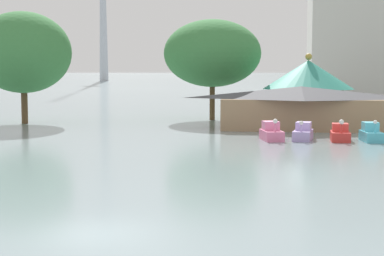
% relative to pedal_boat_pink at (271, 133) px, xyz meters
% --- Properties ---
extents(ground_plane, '(2000.00, 2000.00, 0.00)m').
position_rel_pedal_boat_pink_xyz_m(ground_plane, '(-6.33, -27.99, -0.59)').
color(ground_plane, gray).
extents(pedal_boat_pink, '(2.01, 3.12, 1.79)m').
position_rel_pedal_boat_pink_xyz_m(pedal_boat_pink, '(0.00, 0.00, 0.00)').
color(pedal_boat_pink, pink).
rests_on(pedal_boat_pink, ground).
extents(pedal_boat_lavender, '(1.84, 3.14, 1.62)m').
position_rel_pedal_boat_pink_xyz_m(pedal_boat_lavender, '(2.49, 0.45, -0.03)').
color(pedal_boat_lavender, '#B299D8').
rests_on(pedal_boat_lavender, ground).
extents(pedal_boat_red, '(1.55, 2.65, 1.78)m').
position_rel_pedal_boat_pink_xyz_m(pedal_boat_red, '(5.32, 0.04, -0.04)').
color(pedal_boat_red, red).
rests_on(pedal_boat_red, ground).
extents(pedal_boat_cyan, '(1.53, 2.78, 1.76)m').
position_rel_pedal_boat_pink_xyz_m(pedal_boat_cyan, '(7.67, 0.09, -0.00)').
color(pedal_boat_cyan, '#4CB7CC').
rests_on(pedal_boat_cyan, ground).
extents(boathouse, '(15.83, 6.77, 3.99)m').
position_rel_pedal_boat_pink_xyz_m(boathouse, '(2.82, 9.14, 1.50)').
color(boathouse, '#9E7F5B').
rests_on(boathouse, ground).
extents(green_roof_pavilion, '(9.31, 9.31, 7.21)m').
position_rel_pedal_boat_pink_xyz_m(green_roof_pavilion, '(3.86, 15.24, 3.09)').
color(green_roof_pavilion, brown).
rests_on(green_roof_pavilion, ground).
extents(shoreline_tree_tall_left, '(9.82, 9.82, 11.44)m').
position_rel_pedal_boat_pink_xyz_m(shoreline_tree_tall_left, '(-25.12, 11.47, 6.70)').
color(shoreline_tree_tall_left, brown).
rests_on(shoreline_tree_tall_left, ground).
extents(shoreline_tree_mid, '(10.70, 10.70, 11.02)m').
position_rel_pedal_boat_pink_xyz_m(shoreline_tree_mid, '(-6.34, 18.46, 6.73)').
color(shoreline_tree_mid, brown).
rests_on(shoreline_tree_mid, ground).
extents(background_building_block, '(26.18, 14.63, 28.98)m').
position_rel_pedal_boat_pink_xyz_m(background_building_block, '(20.81, 73.08, 13.92)').
color(background_building_block, beige).
rests_on(background_building_block, ground).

